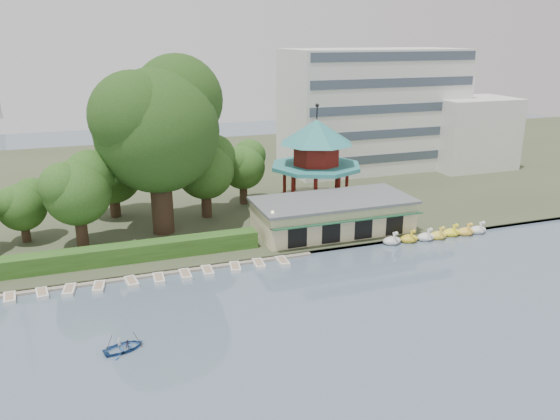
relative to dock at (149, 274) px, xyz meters
name	(u,v)px	position (x,y,z in m)	size (l,w,h in m)	color
ground_plane	(333,341)	(12.00, -17.20, -0.12)	(220.00, 220.00, 0.00)	slate
shore	(199,179)	(12.00, 34.80, 0.08)	(220.00, 70.00, 0.40)	#424930
embankment	(264,257)	(12.00, 0.10, 0.03)	(220.00, 0.60, 0.30)	gray
dock	(149,274)	(0.00, 0.00, 0.00)	(34.00, 1.60, 0.24)	gray
boathouse	(333,215)	(22.00, 4.77, 2.25)	(18.60, 9.39, 3.90)	beige
pavilion	(316,154)	(24.00, 14.80, 7.36)	(12.40, 12.40, 13.50)	beige
office_building	(389,113)	(44.67, 31.80, 9.61)	(38.00, 18.00, 20.00)	silver
hedge	(114,254)	(-3.00, 3.30, 1.18)	(30.00, 2.00, 1.80)	#305A1E
lamp_post	(273,222)	(13.50, 1.80, 3.22)	(0.36, 0.36, 4.28)	black
big_tree	(158,122)	(3.19, 11.02, 13.27)	(15.26, 14.22, 20.28)	#3A281C
small_trees	(123,179)	(-0.92, 14.31, 6.25)	(39.53, 17.38, 10.52)	#3A281C
swan_boats	(438,235)	(32.94, -0.71, 0.28)	(13.70, 2.09, 1.92)	silver
moored_rowboats	(143,280)	(-0.71, -1.43, 0.06)	(29.66, 2.78, 0.36)	silver
rowboat_with_passengers	(124,345)	(-3.31, -13.09, 0.32)	(4.87, 4.00, 2.01)	#305C9C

